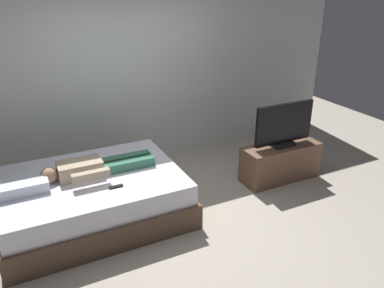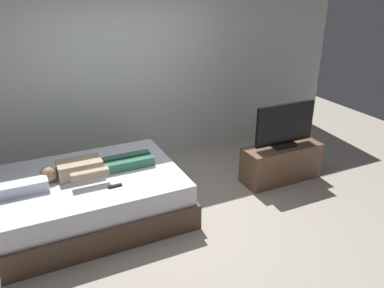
{
  "view_description": "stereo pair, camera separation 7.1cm",
  "coord_description": "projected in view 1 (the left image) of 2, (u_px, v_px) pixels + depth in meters",
  "views": [
    {
      "loc": [
        -1.53,
        -3.33,
        2.57
      ],
      "look_at": [
        0.41,
        0.57,
        0.69
      ],
      "focal_mm": 35.87,
      "sensor_mm": 36.0,
      "label": 1
    },
    {
      "loc": [
        -1.47,
        -3.36,
        2.57
      ],
      "look_at": [
        0.41,
        0.57,
        0.69
      ],
      "focal_mm": 35.87,
      "sensor_mm": 36.0,
      "label": 2
    }
  ],
  "objects": [
    {
      "name": "ground_plane",
      "position": [
        182.0,
        223.0,
        4.38
      ],
      "size": [
        10.0,
        10.0,
        0.0
      ],
      "primitive_type": "plane",
      "color": "#ADA393"
    },
    {
      "name": "tv_stand",
      "position": [
        280.0,
        162.0,
        5.27
      ],
      "size": [
        1.1,
        0.4,
        0.5
      ],
      "primitive_type": "cube",
      "color": "brown",
      "rests_on": "ground"
    },
    {
      "name": "person",
      "position": [
        92.0,
        168.0,
        4.29
      ],
      "size": [
        1.26,
        0.46,
        0.18
      ],
      "color": "tan",
      "rests_on": "bed"
    },
    {
      "name": "back_wall",
      "position": [
        150.0,
        66.0,
        5.58
      ],
      "size": [
        6.4,
        0.1,
        2.8
      ],
      "primitive_type": "cube",
      "color": "silver",
      "rests_on": "ground"
    },
    {
      "name": "pillow",
      "position": [
        23.0,
        185.0,
        3.97
      ],
      "size": [
        0.48,
        0.34,
        0.12
      ],
      "primitive_type": "cube",
      "color": "white",
      "rests_on": "bed"
    },
    {
      "name": "bed",
      "position": [
        94.0,
        198.0,
        4.39
      ],
      "size": [
        2.03,
        1.53,
        0.54
      ],
      "color": "brown",
      "rests_on": "ground"
    },
    {
      "name": "tv",
      "position": [
        284.0,
        126.0,
        5.06
      ],
      "size": [
        0.88,
        0.2,
        0.59
      ],
      "color": "black",
      "rests_on": "tv_stand"
    },
    {
      "name": "remote",
      "position": [
        116.0,
        187.0,
        4.05
      ],
      "size": [
        0.15,
        0.04,
        0.02
      ],
      "primitive_type": "cube",
      "color": "black",
      "rests_on": "bed"
    }
  ]
}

